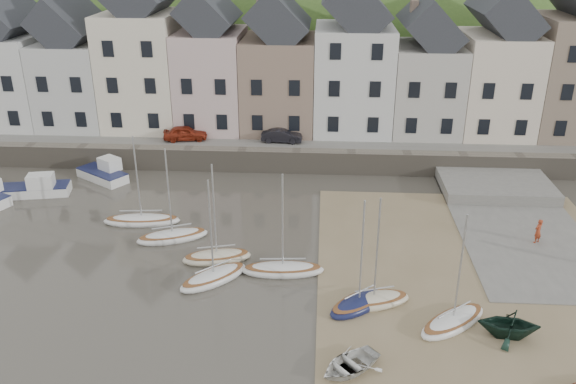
# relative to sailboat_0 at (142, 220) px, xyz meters

# --- Properties ---
(ground) EXTENTS (160.00, 160.00, 0.00)m
(ground) POSITION_rel_sailboat_0_xyz_m (9.80, -6.99, -0.26)
(ground) COLOR #413B33
(ground) RESTS_ON ground
(quay_land) EXTENTS (90.00, 30.00, 1.50)m
(quay_land) POSITION_rel_sailboat_0_xyz_m (9.80, 25.01, 0.49)
(quay_land) COLOR #3E5D25
(quay_land) RESTS_ON ground
(quay_street) EXTENTS (70.00, 7.00, 0.10)m
(quay_street) POSITION_rel_sailboat_0_xyz_m (9.80, 13.51, 1.29)
(quay_street) COLOR slate
(quay_street) RESTS_ON quay_land
(seawall) EXTENTS (70.00, 1.20, 1.80)m
(seawall) POSITION_rel_sailboat_0_xyz_m (9.80, 10.01, 0.64)
(seawall) COLOR slate
(seawall) RESTS_ON ground
(beach) EXTENTS (18.00, 26.00, 0.06)m
(beach) POSITION_rel_sailboat_0_xyz_m (20.80, -6.99, -0.23)
(beach) COLOR #806D4E
(beach) RESTS_ON ground
(slipway) EXTENTS (8.00, 18.00, 0.12)m
(slipway) POSITION_rel_sailboat_0_xyz_m (24.80, 1.01, -0.20)
(slipway) COLOR slate
(slipway) RESTS_ON ground
(hillside) EXTENTS (134.40, 84.00, 84.00)m
(hillside) POSITION_rel_sailboat_0_xyz_m (4.80, 53.00, -18.25)
(hillside) COLOR #3E5D25
(hillside) RESTS_ON ground
(townhouse_terrace) EXTENTS (61.05, 8.00, 13.93)m
(townhouse_terrace) POSITION_rel_sailboat_0_xyz_m (11.56, 17.01, 7.06)
(townhouse_terrace) COLOR silver
(townhouse_terrace) RESTS_ON quay_land
(sailboat_0) EXTENTS (5.20, 1.96, 6.32)m
(sailboat_0) POSITION_rel_sailboat_0_xyz_m (0.00, 0.00, 0.00)
(sailboat_0) COLOR white
(sailboat_0) RESTS_ON ground
(sailboat_1) EXTENTS (4.71, 3.01, 6.32)m
(sailboat_1) POSITION_rel_sailboat_0_xyz_m (2.58, -2.11, 0.00)
(sailboat_1) COLOR white
(sailboat_1) RESTS_ON ground
(sailboat_2) EXTENTS (4.29, 2.44, 6.32)m
(sailboat_2) POSITION_rel_sailboat_0_xyz_m (5.81, -4.50, 0.01)
(sailboat_2) COLOR beige
(sailboat_2) RESTS_ON ground
(sailboat_3) EXTENTS (4.13, 3.99, 6.32)m
(sailboat_3) POSITION_rel_sailboat_0_xyz_m (6.02, -6.72, 0.00)
(sailboat_3) COLOR white
(sailboat_3) RESTS_ON ground
(sailboat_4) EXTENTS (4.80, 1.85, 6.32)m
(sailboat_4) POSITION_rel_sailboat_0_xyz_m (9.80, -5.66, 0.00)
(sailboat_4) COLOR white
(sailboat_4) RESTS_ON ground
(sailboat_5) EXTENTS (3.84, 3.66, 6.32)m
(sailboat_5) POSITION_rel_sailboat_0_xyz_m (13.95, -8.75, 0.01)
(sailboat_5) COLOR #151B44
(sailboat_5) RESTS_ON ground
(sailboat_6) EXTENTS (4.29, 3.95, 6.32)m
(sailboat_6) POSITION_rel_sailboat_0_xyz_m (18.51, -10.01, 0.00)
(sailboat_6) COLOR white
(sailboat_6) RESTS_ON ground
(sailboat_7) EXTENTS (4.18, 2.59, 6.32)m
(sailboat_7) POSITION_rel_sailboat_0_xyz_m (14.73, -8.44, 0.01)
(sailboat_7) COLOR beige
(sailboat_7) RESTS_ON ground
(motorboat_0) EXTENTS (5.38, 2.74, 1.70)m
(motorboat_0) POSITION_rel_sailboat_0_xyz_m (-9.12, 4.07, 0.32)
(motorboat_0) COLOR white
(motorboat_0) RESTS_ON ground
(motorboat_2) EXTENTS (4.61, 3.89, 1.70)m
(motorboat_2) POSITION_rel_sailboat_0_xyz_m (-5.12, 7.36, 0.32)
(motorboat_2) COLOR white
(motorboat_2) RESTS_ON ground
(rowboat_white) EXTENTS (3.68, 3.59, 0.62)m
(rowboat_white) POSITION_rel_sailboat_0_xyz_m (13.30, -13.63, 0.11)
(rowboat_white) COLOR silver
(rowboat_white) RESTS_ON beach
(rowboat_green) EXTENTS (3.13, 2.78, 1.51)m
(rowboat_green) POSITION_rel_sailboat_0_xyz_m (20.92, -10.80, 0.56)
(rowboat_green) COLOR black
(rowboat_green) RESTS_ON beach
(person_red) EXTENTS (0.69, 0.64, 1.58)m
(person_red) POSITION_rel_sailboat_0_xyz_m (25.28, -1.25, 0.65)
(person_red) COLOR #9F371C
(person_red) RESTS_ON slipway
(car_left) EXTENTS (3.84, 2.06, 1.24)m
(car_left) POSITION_rel_sailboat_0_xyz_m (0.27, 12.51, 1.96)
(car_left) COLOR maroon
(car_left) RESTS_ON quay_street
(car_right) EXTENTS (3.46, 1.38, 1.12)m
(car_right) POSITION_rel_sailboat_0_xyz_m (8.44, 12.51, 1.90)
(car_right) COLOR black
(car_right) RESTS_ON quay_street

